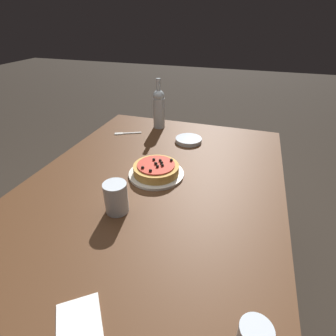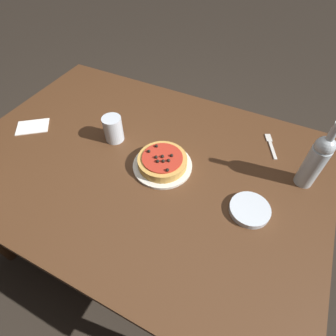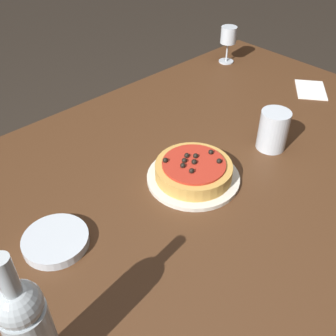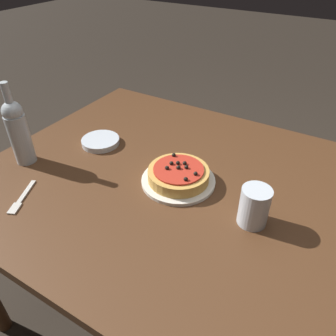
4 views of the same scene
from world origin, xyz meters
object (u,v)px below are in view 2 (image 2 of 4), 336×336
object	(u,v)px
water_cup	(113,129)
side_bowl	(250,210)
dinner_plate	(162,165)
dining_table	(142,171)
fork	(271,145)
wine_bottle	(316,160)
pizza	(162,161)

from	to	relation	value
water_cup	side_bowl	world-z (taller)	water_cup
dinner_plate	side_bowl	size ratio (longest dim) A/B	1.68
dining_table	dinner_plate	world-z (taller)	dinner_plate
fork	dining_table	bearing A→B (deg)	100.27
wine_bottle	water_cup	distance (m)	0.83
dining_table	water_cup	xyz separation A→B (m)	(-0.18, 0.06, 0.13)
dinner_plate	water_cup	distance (m)	0.29
dining_table	side_bowl	xyz separation A→B (m)	(0.49, -0.05, 0.09)
side_bowl	fork	bearing A→B (deg)	90.54
dining_table	wine_bottle	world-z (taller)	wine_bottle
dinner_plate	water_cup	size ratio (longest dim) A/B	2.08
water_cup	fork	distance (m)	0.72
dinner_plate	dining_table	bearing A→B (deg)	-175.09
dining_table	wine_bottle	size ratio (longest dim) A/B	5.15
dining_table	fork	world-z (taller)	fork
side_bowl	fork	size ratio (longest dim) A/B	0.96
pizza	fork	bearing A→B (deg)	41.07
wine_bottle	fork	size ratio (longest dim) A/B	1.95
wine_bottle	dining_table	bearing A→B (deg)	-163.90
water_cup	fork	size ratio (longest dim) A/B	0.78
side_bowl	dinner_plate	bearing A→B (deg)	171.94
dining_table	dinner_plate	distance (m)	0.13
dining_table	side_bowl	distance (m)	0.50
dining_table	pizza	xyz separation A→B (m)	(0.10, 0.01, 0.11)
dining_table	pizza	size ratio (longest dim) A/B	7.58
side_bowl	pizza	bearing A→B (deg)	171.95
wine_bottle	fork	world-z (taller)	wine_bottle
wine_bottle	fork	xyz separation A→B (m)	(-0.16, 0.16, -0.12)
dinner_plate	pizza	xyz separation A→B (m)	(-0.00, -0.00, 0.03)
water_cup	dining_table	bearing A→B (deg)	-19.60
water_cup	pizza	bearing A→B (deg)	-11.06
pizza	wine_bottle	bearing A→B (deg)	18.07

